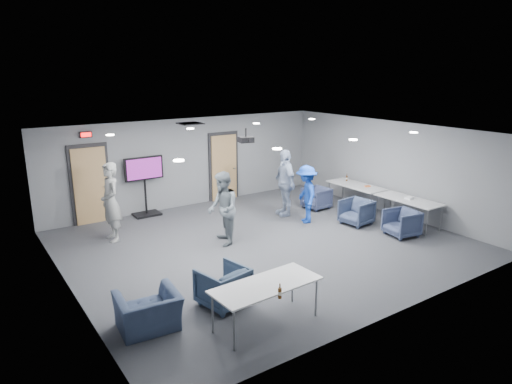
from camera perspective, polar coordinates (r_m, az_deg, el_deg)
floor at (r=11.23m, az=1.04°, el=-6.40°), size 9.00×9.00×0.00m
ceiling at (r=10.55m, az=1.11°, el=7.38°), size 9.00×9.00×0.00m
wall_back at (r=14.17m, az=-8.37°, el=3.68°), size 9.00×0.02×2.70m
wall_front at (r=8.05m, az=17.91°, el=-5.76°), size 9.00×0.02×2.70m
wall_left at (r=9.08m, az=-22.80°, el=-3.86°), size 0.02×8.00×2.70m
wall_right at (r=13.85m, az=16.45°, el=2.95°), size 0.02×8.00×2.70m
door_left at (r=13.19m, az=-19.98°, el=0.81°), size 1.06×0.17×2.24m
door_right at (r=14.74m, az=-4.06°, el=3.13°), size 1.06×0.17×2.24m
exit_sign at (r=12.92m, az=-20.51°, el=6.74°), size 0.32×0.08×0.16m
hvac_diffuser at (r=12.68m, az=-8.21°, el=8.47°), size 0.60×0.60×0.03m
downlights at (r=10.55m, az=1.11°, el=7.30°), size 6.18×3.78×0.02m
person_a at (r=11.68m, az=-17.70°, el=-1.22°), size 0.49×0.73×1.96m
person_b at (r=10.92m, az=-4.18°, el=-2.10°), size 0.93×1.04×1.79m
person_c at (r=13.14m, az=3.63°, el=1.17°), size 0.72×1.21×1.92m
person_d at (r=12.58m, az=6.29°, el=-0.28°), size 0.99×1.19×1.60m
chair_right_a at (r=13.98m, az=7.55°, el=-0.76°), size 0.75×0.73×0.66m
chair_right_b at (r=12.75m, az=12.42°, el=-2.46°), size 0.83×0.81×0.69m
chair_right_c at (r=12.18m, az=17.74°, el=-3.71°), size 0.86×0.84×0.68m
chair_front_a at (r=8.35m, az=-4.16°, el=-11.67°), size 0.91×0.93×0.73m
chair_front_b at (r=7.84m, az=-13.33°, el=-14.35°), size 1.04×0.93×0.63m
table_right_a at (r=14.14m, az=12.42°, el=0.71°), size 0.78×1.87×0.73m
table_right_b at (r=12.97m, az=18.50°, el=-1.04°), size 0.75×1.81×0.73m
table_front_left at (r=7.61m, az=1.28°, el=-11.70°), size 1.89×0.85×0.73m
bottle_front at (r=7.13m, az=2.99°, el=-12.48°), size 0.06×0.06×0.24m
bottle_right at (r=14.57m, az=11.28°, el=1.70°), size 0.06×0.06×0.23m
snack_box at (r=13.98m, az=13.77°, el=0.72°), size 0.18×0.15×0.04m
wrapper at (r=12.99m, az=18.62°, el=-0.70°), size 0.26×0.20×0.05m
tv_stand at (r=13.43m, az=-13.73°, el=1.16°), size 1.13×0.54×1.73m
projector at (r=11.57m, az=-1.26°, el=6.58°), size 0.41×0.38×0.36m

